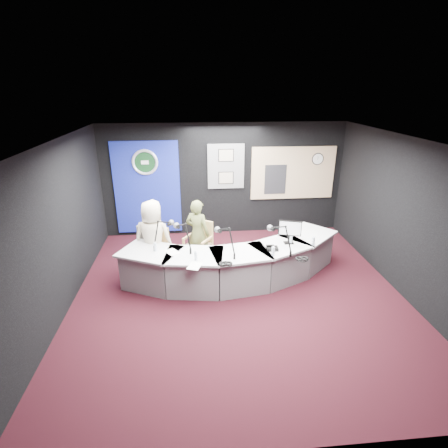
{
  "coord_description": "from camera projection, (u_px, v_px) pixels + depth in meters",
  "views": [
    {
      "loc": [
        -0.79,
        -5.48,
        3.63
      ],
      "look_at": [
        -0.2,
        0.8,
        1.1
      ],
      "focal_mm": 28.0,
      "sensor_mm": 36.0,
      "label": 1
    }
  ],
  "objects": [
    {
      "name": "ceiling",
      "position": [
        242.0,
        142.0,
        5.44
      ],
      "size": [
        6.0,
        6.0,
        0.02
      ],
      "primitive_type": "cube",
      "color": "silver",
      "rests_on": "ground"
    },
    {
      "name": "pinboard",
      "position": [
        226.0,
        167.0,
        8.58
      ],
      "size": [
        0.9,
        0.04,
        1.1
      ],
      "primitive_type": "cube",
      "color": "slate",
      "rests_on": "wall_back"
    },
    {
      "name": "headphones_near",
      "position": [
        302.0,
        259.0,
        6.16
      ],
      "size": [
        0.24,
        0.24,
        0.04
      ],
      "primitive_type": "torus",
      "color": "black",
      "rests_on": "broadcast_desk"
    },
    {
      "name": "draped_jacket",
      "position": [
        150.0,
        242.0,
        7.16
      ],
      "size": [
        0.51,
        0.26,
        0.7
      ],
      "primitive_type": "cube",
      "rotation": [
        0.0,
        0.0,
        -0.33
      ],
      "color": "#686158",
      "rests_on": "armchair_left"
    },
    {
      "name": "wall_left",
      "position": [
        58.0,
        231.0,
        5.71
      ],
      "size": [
        0.02,
        6.0,
        2.8
      ],
      "primitive_type": "cube",
      "color": "black",
      "rests_on": "ground"
    },
    {
      "name": "armchair_right",
      "position": [
        198.0,
        244.0,
        7.38
      ],
      "size": [
        0.77,
        0.77,
        0.99
      ],
      "primitive_type": null,
      "rotation": [
        0.0,
        0.0,
        -0.58
      ],
      "color": "tan",
      "rests_on": "ground"
    },
    {
      "name": "water_bottles",
      "position": [
        237.0,
        247.0,
        6.43
      ],
      "size": [
        3.07,
        0.58,
        0.18
      ],
      "primitive_type": null,
      "color": "silver",
      "rests_on": "broadcast_desk"
    },
    {
      "name": "notepad",
      "position": [
        195.0,
        266.0,
        5.95
      ],
      "size": [
        0.29,
        0.34,
        0.0
      ],
      "primitive_type": "cube",
      "rotation": [
        0.0,
        0.0,
        -0.35
      ],
      "color": "white",
      "rests_on": "broadcast_desk"
    },
    {
      "name": "boom_mic_b",
      "position": [
        183.0,
        233.0,
        6.52
      ],
      "size": [
        0.38,
        0.68,
        0.6
      ],
      "primitive_type": null,
      "color": "black",
      "rests_on": "broadcast_desk"
    },
    {
      "name": "person_woman",
      "position": [
        198.0,
        233.0,
        7.29
      ],
      "size": [
        0.64,
        0.57,
        1.47
      ],
      "primitive_type": "imported",
      "rotation": [
        0.0,
        0.0,
        2.62
      ],
      "color": "#575E31",
      "rests_on": "ground"
    },
    {
      "name": "equipment_rack",
      "position": [
        275.0,
        180.0,
        8.79
      ],
      "size": [
        0.55,
        0.02,
        0.75
      ],
      "primitive_type": "cube",
      "color": "black",
      "rests_on": "booth_window_frame"
    },
    {
      "name": "booth_window_frame",
      "position": [
        293.0,
        173.0,
        8.8
      ],
      "size": [
        2.12,
        0.06,
        1.32
      ],
      "primitive_type": "cube",
      "color": "tan",
      "rests_on": "wall_back"
    },
    {
      "name": "boom_mic_a",
      "position": [
        163.0,
        230.0,
        6.64
      ],
      "size": [
        0.42,
        0.66,
        0.6
      ],
      "primitive_type": null,
      "color": "black",
      "rests_on": "broadcast_desk"
    },
    {
      "name": "wall_front",
      "position": [
        284.0,
        347.0,
        3.19
      ],
      "size": [
        6.0,
        0.02,
        2.8
      ],
      "primitive_type": "cube",
      "color": "black",
      "rests_on": "ground"
    },
    {
      "name": "wall_clock",
      "position": [
        318.0,
        159.0,
        8.7
      ],
      "size": [
        0.28,
        0.01,
        0.28
      ],
      "primitive_type": "cylinder",
      "rotation": [
        1.57,
        0.0,
        0.0
      ],
      "color": "white",
      "rests_on": "booth_window_frame"
    },
    {
      "name": "wall_back",
      "position": [
        224.0,
        180.0,
        8.74
      ],
      "size": [
        6.0,
        0.02,
        2.8
      ],
      "primitive_type": "cube",
      "color": "black",
      "rests_on": "ground"
    },
    {
      "name": "ground",
      "position": [
        239.0,
        294.0,
        6.49
      ],
      "size": [
        6.0,
        6.0,
        0.0
      ],
      "primitive_type": "plane",
      "color": "black",
      "rests_on": "ground"
    },
    {
      "name": "framed_photo_upper",
      "position": [
        226.0,
        155.0,
        8.45
      ],
      "size": [
        0.34,
        0.02,
        0.27
      ],
      "primitive_type": "cube",
      "color": "gray",
      "rests_on": "pinboard"
    },
    {
      "name": "armchair_left",
      "position": [
        154.0,
        252.0,
        7.0
      ],
      "size": [
        0.72,
        0.72,
        1.0
      ],
      "primitive_type": null,
      "rotation": [
        0.0,
        0.0,
        -0.33
      ],
      "color": "tan",
      "rests_on": "ground"
    },
    {
      "name": "framed_photo_lower",
      "position": [
        226.0,
        178.0,
        8.66
      ],
      "size": [
        0.34,
        0.02,
        0.27
      ],
      "primitive_type": "cube",
      "color": "gray",
      "rests_on": "pinboard"
    },
    {
      "name": "seal_center",
      "position": [
        145.0,
        162.0,
        8.33
      ],
      "size": [
        0.48,
        0.01,
        0.48
      ],
      "primitive_type": "cylinder",
      "rotation": [
        1.57,
        0.0,
        0.0
      ],
      "color": "#0E3416",
      "rests_on": "backdrop_panel"
    },
    {
      "name": "agency_seal",
      "position": [
        145.0,
        162.0,
        8.32
      ],
      "size": [
        0.63,
        0.07,
        0.63
      ],
      "primitive_type": "torus",
      "rotation": [
        1.57,
        0.0,
        0.0
      ],
      "color": "silver",
      "rests_on": "backdrop_panel"
    },
    {
      "name": "headphones_far",
      "position": [
        226.0,
        264.0,
        5.99
      ],
      "size": [
        0.23,
        0.23,
        0.04
      ],
      "primitive_type": "torus",
      "color": "black",
      "rests_on": "broadcast_desk"
    },
    {
      "name": "boom_mic_c",
      "position": [
        226.0,
        237.0,
        6.32
      ],
      "size": [
        0.38,
        0.68,
        0.6
      ],
      "primitive_type": null,
      "color": "black",
      "rests_on": "broadcast_desk"
    },
    {
      "name": "desk_phone",
      "position": [
        272.0,
        248.0,
        6.53
      ],
      "size": [
        0.22,
        0.18,
        0.05
      ],
      "primitive_type": "cube",
      "rotation": [
        0.0,
        0.0,
        -0.05
      ],
      "color": "black",
      "rests_on": "broadcast_desk"
    },
    {
      "name": "person_man",
      "position": [
        153.0,
        239.0,
        6.89
      ],
      "size": [
        0.86,
        0.65,
        1.59
      ],
      "primitive_type": "imported",
      "rotation": [
        0.0,
        0.0,
        2.94
      ],
      "color": "beige",
      "rests_on": "ground"
    },
    {
      "name": "computer_monitor",
      "position": [
        290.0,
        228.0,
        6.69
      ],
      "size": [
        0.42,
        0.16,
        0.29
      ],
      "primitive_type": "cube",
      "rotation": [
        0.0,
        0.0,
        -0.31
      ],
      "color": "black",
      "rests_on": "broadcast_desk"
    },
    {
      "name": "broadcast_desk",
      "position": [
        233.0,
        263.0,
        6.85
      ],
      "size": [
        4.5,
        1.9,
        0.75
      ],
      "primitive_type": null,
      "color": "#BBBEC0",
      "rests_on": "ground"
    },
    {
      "name": "booth_glow",
      "position": [
        293.0,
        173.0,
        8.8
      ],
      "size": [
        2.0,
        0.02,
        1.2
      ],
      "primitive_type": "cube",
      "color": "beige",
      "rests_on": "booth_window_frame"
    },
    {
      "name": "boom_mic_d",
      "position": [
        280.0,
        235.0,
        6.41
      ],
      "size": [
        0.39,
        0.68,
        0.6
      ],
      "primitive_type": null,
      "color": "black",
      "rests_on": "broadcast_desk"
    },
    {
      "name": "backdrop_panel",
      "position": [
        147.0,
        188.0,
        8.6
      ],
      "size": [
        1.6,
        0.05,
        2.3
      ],
      "primitive_type": "cube",
      "color": "navy",
      "rests_on": "wall_back"
    },
    {
      "name": "paper_stack",
      "position": [
        172.0,
        252.0,
        6.44
      ],
      "size": [
        0.32,
        0.34,
        0.0
      ],
      "primitive_type": "cube",
      "rotation": [
        0.0,
        0.0,
        0.62
      ],
      "color": "white",
      "rests_on": "broadcast_desk"
    },
    {
      "name": "wall_right",
      "position": [
        407.0,
        219.0,
        6.22
      ],
      "size": [
        0.02,
        6.0,
        2.8
      ],
      "primitive_type": "cube",
      "color": "black",
      "rests_on": "ground"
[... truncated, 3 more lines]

